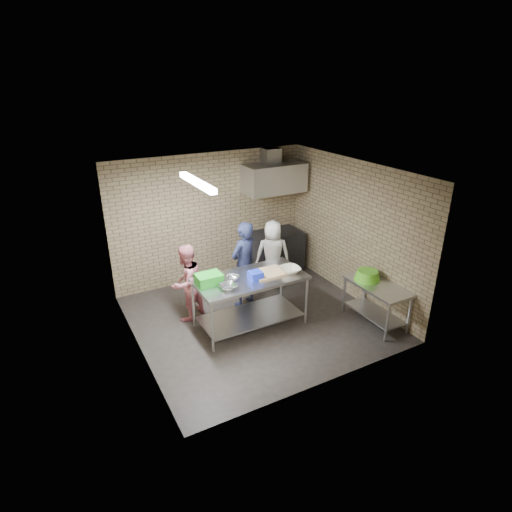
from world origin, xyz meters
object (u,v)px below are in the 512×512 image
at_px(stove, 274,252).
at_px(woman_white, 273,254).
at_px(prep_table, 250,302).
at_px(green_crate, 209,279).
at_px(side_counter, 375,304).
at_px(man_navy, 244,265).
at_px(woman_pink, 186,283).
at_px(blue_tub, 255,275).
at_px(bottle_red, 272,179).
at_px(bottle_green, 287,178).
at_px(green_basin, 367,275).

height_order(stove, woman_white, woman_white).
bearing_deg(prep_table, green_crate, 170.27).
relative_size(side_counter, green_crate, 2.87).
relative_size(side_counter, man_navy, 0.72).
height_order(side_counter, woman_pink, woman_pink).
bearing_deg(blue_tub, woman_pink, 136.92).
distance_m(bottle_red, man_navy, 2.22).
distance_m(prep_table, woman_white, 1.60).
bearing_deg(green_crate, stove, 36.48).
relative_size(blue_tub, bottle_green, 1.40).
xyz_separation_m(stove, man_navy, (-1.30, -1.06, 0.39)).
distance_m(side_counter, blue_tub, 2.22).
xyz_separation_m(stove, green_crate, (-2.24, -1.66, 0.58)).
relative_size(stove, blue_tub, 5.73).
distance_m(green_basin, man_navy, 2.25).
distance_m(blue_tub, bottle_green, 3.05).
bearing_deg(man_navy, woman_pink, -22.59).
bearing_deg(woman_pink, bottle_green, 173.60).
bearing_deg(green_basin, bottle_red, 97.90).
bearing_deg(woman_white, bottle_green, -108.51).
bearing_deg(bottle_green, prep_table, -134.64).
xyz_separation_m(side_counter, bottle_red, (-0.40, 2.99, 1.65)).
bearing_deg(woman_pink, bottle_red, 176.92).
distance_m(prep_table, blue_tub, 0.55).
bearing_deg(stove, side_counter, -80.71).
relative_size(side_counter, green_basin, 2.61).
bearing_deg(side_counter, stove, 99.29).
bearing_deg(prep_table, blue_tub, -63.43).
height_order(stove, bottle_red, bottle_red).
height_order(side_counter, woman_white, woman_white).
relative_size(green_basin, woman_white, 0.32).
bearing_deg(stove, man_navy, -140.68).
relative_size(blue_tub, man_navy, 0.13).
height_order(side_counter, green_crate, green_crate).
distance_m(stove, blue_tub, 2.47).
relative_size(green_crate, blue_tub, 2.00).
xyz_separation_m(green_crate, woman_white, (1.81, 1.00, -0.31)).
height_order(bottle_green, woman_white, bottle_green).
relative_size(green_crate, man_navy, 0.25).
relative_size(blue_tub, green_basin, 0.46).
height_order(green_crate, bottle_green, bottle_green).
bearing_deg(woman_white, green_basin, 140.96).
bearing_deg(green_crate, man_navy, 32.23).
distance_m(bottle_red, bottle_green, 0.40).
xyz_separation_m(prep_table, bottle_red, (1.59, 2.02, 1.56)).
bearing_deg(prep_table, green_basin, -20.04).
relative_size(green_basin, bottle_green, 3.07).
relative_size(stove, green_basin, 2.61).
distance_m(bottle_green, woman_white, 1.81).
height_order(side_counter, man_navy, man_navy).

